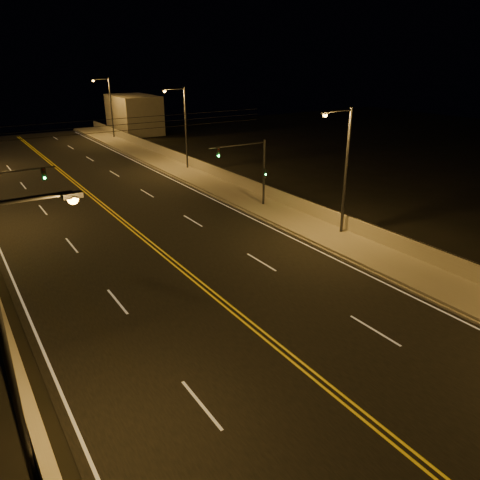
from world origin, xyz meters
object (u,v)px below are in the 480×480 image
streetlight_3 (109,104)px  streetlight_4 (15,333)px  traffic_signal_right (253,166)px  streetlight_2 (183,123)px  streetlight_1 (343,165)px

streetlight_3 → streetlight_4: bearing=-110.4°
streetlight_4 → traffic_signal_right: 26.89m
streetlight_2 → streetlight_3: 24.25m
streetlight_1 → streetlight_4: bearing=-155.2°
streetlight_3 → streetlight_2: bearing=-90.0°
streetlight_1 → traffic_signal_right: (-1.57, 8.19, -1.47)m
streetlight_1 → streetlight_4: 23.59m
streetlight_1 → streetlight_3: bearing=90.0°
streetlight_3 → streetlight_4: size_ratio=1.00×
streetlight_1 → traffic_signal_right: streetlight_1 is taller
streetlight_4 → streetlight_2: bearing=57.4°
streetlight_1 → traffic_signal_right: size_ratio=1.56×
streetlight_1 → traffic_signal_right: bearing=100.9°
streetlight_2 → streetlight_3: bearing=90.0°
streetlight_1 → streetlight_2: same height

